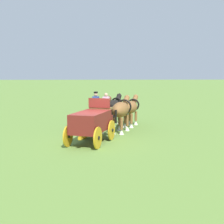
# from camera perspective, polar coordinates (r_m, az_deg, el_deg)

# --- Properties ---
(ground_plane) EXTENTS (220.00, 220.00, 0.00)m
(ground_plane) POSITION_cam_1_polar(r_m,az_deg,el_deg) (19.38, -3.47, -5.10)
(ground_plane) COLOR olive
(show_wagon) EXTENTS (5.80, 2.81, 2.73)m
(show_wagon) POSITION_cam_1_polar(r_m,az_deg,el_deg) (19.32, -3.32, -1.59)
(show_wagon) COLOR maroon
(show_wagon) RESTS_ON ground
(draft_horse_rear_near) EXTENTS (2.98, 1.53, 2.20)m
(draft_horse_rear_near) POSITION_cam_1_polar(r_m,az_deg,el_deg) (22.92, -1.63, 0.20)
(draft_horse_rear_near) COLOR brown
(draft_horse_rear_near) RESTS_ON ground
(draft_horse_rear_off) EXTENTS (2.97, 1.59, 2.30)m
(draft_horse_rear_off) POSITION_cam_1_polar(r_m,az_deg,el_deg) (22.51, 1.48, 0.28)
(draft_horse_rear_off) COLOR brown
(draft_horse_rear_off) RESTS_ON ground
(draft_horse_lead_near) EXTENTS (2.95, 1.52, 2.21)m
(draft_horse_lead_near) POSITION_cam_1_polar(r_m,az_deg,el_deg) (25.38, 0.27, 0.88)
(draft_horse_lead_near) COLOR black
(draft_horse_lead_near) RESTS_ON ground
(draft_horse_lead_off) EXTENTS (2.87, 1.48, 2.16)m
(draft_horse_lead_off) POSITION_cam_1_polar(r_m,az_deg,el_deg) (25.04, 3.12, 0.68)
(draft_horse_lead_off) COLOR brown
(draft_horse_lead_off) RESTS_ON ground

